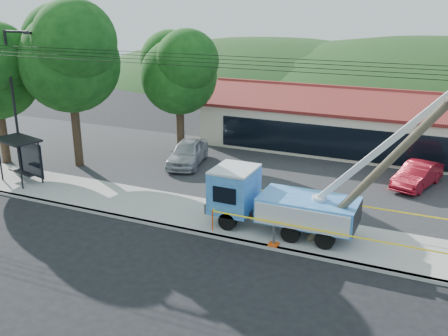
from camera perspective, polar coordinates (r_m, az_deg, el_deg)
The scene contains 15 objects.
ground at distance 22.33m, azimuth -5.40°, elevation -9.70°, with size 120.00×120.00×0.00m, color black.
curb at distance 23.94m, azimuth -2.91°, elevation -7.41°, with size 60.00×0.25×0.15m, color #A5A29B.
sidewalk at distance 25.48m, azimuth -0.95°, elevation -5.72°, with size 60.00×4.00×0.15m, color #A5A29B.
parking_lot at distance 32.40m, azimuth 5.10°, elevation -0.47°, with size 60.00×12.00×0.10m, color #28282B.
strip_mall at distance 38.44m, azimuth 14.85°, elevation 4.84°, with size 22.50×8.53×4.67m.
streetlight at distance 32.80m, azimuth -22.75°, elevation 7.89°, with size 2.13×0.22×9.00m.
tree_west_near at distance 33.42m, azimuth -17.30°, elevation 12.51°, with size 7.56×6.72×10.80m.
tree_lot at distance 34.74m, azimuth -5.20°, elevation 11.25°, with size 6.30×5.60×8.94m.
hill_west at distance 76.93m, azimuth 5.27°, elevation 10.48°, with size 78.40×56.00×28.00m, color #1C3B15.
utility_truck at distance 23.62m, azimuth 6.34°, elevation -3.68°, with size 11.30×3.75×8.27m.
leaning_pole at distance 21.34m, azimuth 18.94°, elevation 1.34°, with size 6.25×1.96×8.23m.
bus_shelter at distance 32.21m, azimuth -22.14°, elevation 1.95°, with size 3.12×2.37×2.68m.
caution_tape at distance 23.62m, azimuth 13.26°, elevation -6.01°, with size 11.50×3.60×1.04m.
car_silver at distance 33.75m, azimuth -4.13°, elevation 0.25°, with size 1.99×4.94×1.68m, color #A6A8AD.
car_red at distance 31.79m, azimuth 21.07°, elevation -2.15°, with size 1.53×4.39×1.45m, color #A1101E.
Camera 1 is at (9.98, -17.01, 10.48)m, focal length 40.00 mm.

